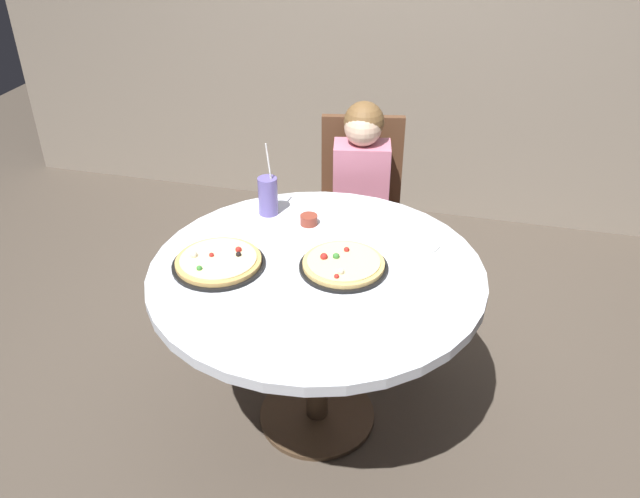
{
  "coord_description": "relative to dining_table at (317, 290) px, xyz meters",
  "views": [
    {
      "loc": [
        0.49,
        -1.88,
        2.04
      ],
      "look_at": [
        0.0,
        0.05,
        0.8
      ],
      "focal_mm": 36.3,
      "sensor_mm": 36.0,
      "label": 1
    }
  ],
  "objects": [
    {
      "name": "plate_small",
      "position": [
        0.33,
        0.26,
        0.1
      ],
      "size": [
        0.18,
        0.18,
        0.01
      ],
      "primitive_type": "cylinder",
      "color": "white",
      "rests_on": "dining_table"
    },
    {
      "name": "dining_table",
      "position": [
        0.0,
        0.0,
        0.0
      ],
      "size": [
        1.22,
        1.22,
        0.75
      ],
      "color": "silver",
      "rests_on": "ground_plane"
    },
    {
      "name": "pizza_cheese",
      "position": [
        0.09,
        0.02,
        0.11
      ],
      "size": [
        0.32,
        0.32,
        0.05
      ],
      "color": "black",
      "rests_on": "dining_table"
    },
    {
      "name": "diner_child",
      "position": [
        0.01,
        0.76,
        -0.17
      ],
      "size": [
        0.32,
        0.43,
        1.08
      ],
      "color": "#3F4766",
      "rests_on": "ground_plane"
    },
    {
      "name": "ground_plane",
      "position": [
        0.0,
        0.0,
        -0.65
      ],
      "size": [
        8.0,
        8.0,
        0.0
      ],
      "primitive_type": "plane",
      "color": "#4C4238"
    },
    {
      "name": "sauce_bowl",
      "position": [
        -0.11,
        0.3,
        0.12
      ],
      "size": [
        0.07,
        0.07,
        0.04
      ],
      "primitive_type": "cylinder",
      "color": "brown",
      "rests_on": "dining_table"
    },
    {
      "name": "pizza_veggie",
      "position": [
        -0.35,
        -0.07,
        0.11
      ],
      "size": [
        0.34,
        0.34,
        0.05
      ],
      "color": "black",
      "rests_on": "dining_table"
    },
    {
      "name": "chair_wooden",
      "position": [
        -0.02,
        0.94,
        -0.12
      ],
      "size": [
        0.47,
        0.47,
        0.95
      ],
      "color": "brown",
      "rests_on": "ground_plane"
    },
    {
      "name": "soda_cup",
      "position": [
        -0.29,
        0.35,
        0.18
      ],
      "size": [
        0.08,
        0.08,
        0.31
      ],
      "color": "#6659A5",
      "rests_on": "dining_table"
    }
  ]
}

